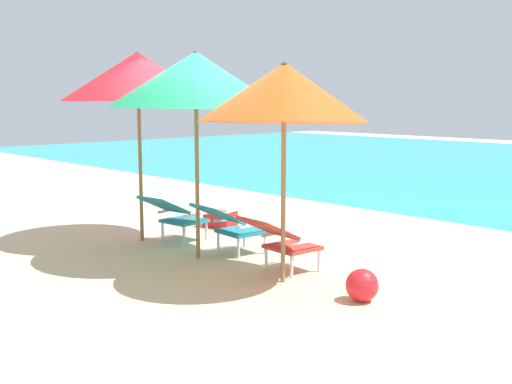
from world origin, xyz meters
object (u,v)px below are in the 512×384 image
Objects in this scene: lounge_chair_right at (281,239)px; beach_umbrella_left at (138,77)px; beach_umbrella_right at (284,93)px; lounge_chair_left at (175,214)px; beach_umbrella_center at (196,80)px; cooler_box at (220,217)px; beach_ball at (362,285)px; lounge_chair_center at (230,224)px.

lounge_chair_right is 3.12m from beach_umbrella_left.
lounge_chair_right is 1.65m from beach_umbrella_right.
beach_umbrella_center is at bearing -18.77° from lounge_chair_left.
lounge_chair_right is 1.72× the size of cooler_box.
lounge_chair_center is at bearing 172.84° from beach_ball.
lounge_chair_right is 1.27m from beach_ball.
beach_ball reaches higher than cooler_box.
beach_umbrella_center is (-0.14, -0.41, 1.78)m from lounge_chair_center.
beach_umbrella_center is at bearing -177.21° from beach_ball.
beach_ball is (0.99, 0.09, -1.86)m from beach_umbrella_right.
beach_umbrella_center reaches higher than lounge_chair_right.
cooler_box is at bearing 88.47° from beach_umbrella_left.
lounge_chair_center is (1.05, 0.10, 0.00)m from lounge_chair_left.
lounge_chair_left is 3.35m from beach_ball.
lounge_chair_left is 1.22m from cooler_box.
beach_umbrella_right is at bearing -0.32° from beach_umbrella_left.
beach_umbrella_right is (1.44, 0.03, -0.16)m from beach_umbrella_center.
lounge_chair_center is at bearing 5.38° from lounge_chair_left.
beach_umbrella_left is at bearing -147.90° from lounge_chair_left.
lounge_chair_left is 2.09m from lounge_chair_right.
cooler_box is (-2.72, 1.41, -1.86)m from beach_umbrella_right.
beach_umbrella_left is at bearing 178.03° from beach_umbrella_center.
lounge_chair_center is 2.32m from beach_ball.
beach_umbrella_right is at bearing -174.92° from beach_ball.
lounge_chair_right reaches higher than cooler_box.
beach_ball is at bearing 5.08° from beach_umbrella_right.
beach_ball is 0.61× the size of cooler_box.
lounge_chair_center is 2.11m from beach_umbrella_right.
lounge_chair_center is 0.36× the size of beach_umbrella_center.
lounge_chair_right is at bearing -1.41° from lounge_chair_left.
lounge_chair_left reaches higher than cooler_box.
beach_umbrella_center reaches higher than cooler_box.
lounge_chair_center reaches higher than cooler_box.
beach_ball is at bearing -7.16° from lounge_chair_center.
beach_umbrella_right reaches higher than lounge_chair_center.
beach_umbrella_center is 7.79× the size of beach_ball.
beach_umbrella_right is (0.25, -0.23, 1.62)m from lounge_chair_right.
beach_umbrella_center reaches higher than lounge_chair_left.
beach_umbrella_left is 1.08× the size of beach_umbrella_right.
lounge_chair_center is at bearing 70.44° from beach_umbrella_center.
beach_umbrella_center is at bearing -178.80° from beach_umbrella_right.
beach_umbrella_left is at bearing -175.21° from lounge_chair_right.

